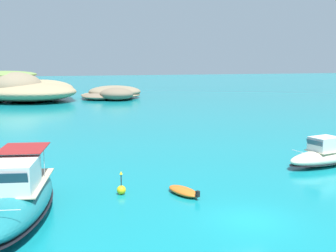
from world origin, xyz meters
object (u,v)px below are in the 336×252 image
islet_small (112,93)px  dinghy_tender (183,191)px  islet_large (18,89)px  motorboat_teal (17,198)px  motorboat_cream (327,156)px  channel_buoy (121,189)px

islet_small → dinghy_tender: size_ratio=6.33×
islet_large → islet_small: islet_large is taller
islet_small → motorboat_teal: (-15.65, -67.80, 0.01)m
motorboat_cream → channel_buoy: 17.13m
dinghy_tender → islet_large: bearing=100.9°
motorboat_teal → islet_large: bearing=92.8°
dinghy_tender → channel_buoy: 3.84m
islet_large → motorboat_teal: (3.27, -67.95, -1.36)m
islet_large → motorboat_cream: size_ratio=3.44×
islet_large → channel_buoy: bearing=-82.0°
islet_large → channel_buoy: 66.25m
motorboat_cream → channel_buoy: (-16.88, -2.88, -0.43)m
channel_buoy → islet_large: bearing=98.0°
motorboat_teal → dinghy_tender: bearing=7.5°
motorboat_cream → islet_small: bearing=96.5°
channel_buoy → motorboat_teal: bearing=-158.2°
islet_small → islet_large: bearing=179.5°
islet_large → motorboat_teal: size_ratio=2.49×
dinghy_tender → channel_buoy: size_ratio=1.93×
motorboat_cream → dinghy_tender: size_ratio=2.82×
islet_small → motorboat_cream: islet_small is taller
motorboat_cream → channel_buoy: motorboat_cream is taller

